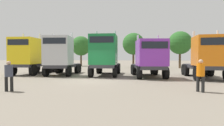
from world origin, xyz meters
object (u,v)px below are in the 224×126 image
Objects in this scene: semi_truck_orange at (207,57)px; visitor_with_camera at (9,74)px; visitor_in_hivis at (201,73)px; semi_truck_silver at (61,56)px; semi_truck_purple at (150,58)px; semi_truck_yellow at (29,56)px; semi_truck_green at (105,55)px.

semi_truck_orange is 3.77× the size of visitor_with_camera.
semi_truck_silver is at bearing 107.39° from visitor_in_hivis.
semi_truck_purple is at bearing -93.07° from semi_truck_orange.
semi_truck_purple is 3.83× the size of visitor_with_camera.
semi_truck_yellow is at bearing 16.25° from visitor_with_camera.
semi_truck_silver is 0.97× the size of semi_truck_purple.
semi_truck_purple is 11.03m from visitor_with_camera.
semi_truck_orange is (13.48, -0.28, -0.17)m from semi_truck_silver.
visitor_with_camera is at bearing -54.09° from semi_truck_purple.
visitor_in_hivis is at bearing 50.87° from semi_truck_silver.
semi_truck_silver is 8.47m from visitor_with_camera.
semi_truck_orange is at bearing 82.07° from semi_truck_yellow.
semi_truck_yellow is at bearing -94.84° from semi_truck_green.
semi_truck_silver is at bearing -102.80° from semi_truck_purple.
semi_truck_purple reaches higher than visitor_in_hivis.
semi_truck_purple is (8.77, -0.11, -0.23)m from semi_truck_silver.
semi_truck_silver is 4.52m from semi_truck_green.
visitor_in_hivis is (15.12, -6.53, -0.98)m from semi_truck_yellow.
semi_truck_green is 9.20m from visitor_with_camera.
visitor_with_camera is (-7.36, -8.17, -0.83)m from semi_truck_purple.
visitor_with_camera is at bearing 24.94° from semi_truck_yellow.
semi_truck_orange reaches higher than semi_truck_purple.
semi_truck_green is 1.04× the size of semi_truck_purple.
semi_truck_silver is at bearing -92.22° from semi_truck_orange.
semi_truck_green reaches higher than semi_truck_silver.
semi_truck_purple is at bearing 78.58° from semi_truck_green.
semi_truck_green is 3.98× the size of visitor_with_camera.
semi_truck_silver is 3.52× the size of visitor_in_hivis.
semi_truck_orange reaches higher than visitor_with_camera.
semi_truck_purple is 4.71m from semi_truck_orange.
semi_truck_silver reaches higher than visitor_with_camera.
semi_truck_orange is at bearing 78.95° from semi_truck_silver.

